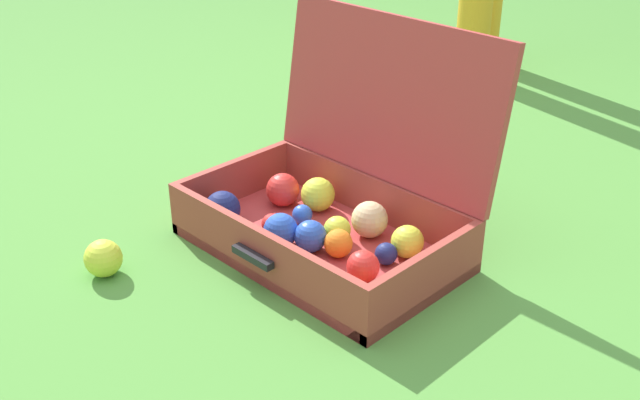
# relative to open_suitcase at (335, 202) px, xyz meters

# --- Properties ---
(ground_plane) EXTENTS (16.00, 16.00, 0.00)m
(ground_plane) POSITION_rel_open_suitcase_xyz_m (-0.03, -0.10, -0.10)
(ground_plane) COLOR #4C8C38
(open_suitcase) EXTENTS (0.61, 0.46, 0.49)m
(open_suitcase) POSITION_rel_open_suitcase_xyz_m (0.00, 0.00, 0.00)
(open_suitcase) COLOR #B23838
(open_suitcase) RESTS_ON ground
(stray_ball_on_grass) EXTENTS (0.08, 0.08, 0.08)m
(stray_ball_on_grass) POSITION_rel_open_suitcase_xyz_m (-0.25, -0.44, -0.06)
(stray_ball_on_grass) COLOR #CCDB38
(stray_ball_on_grass) RESTS_ON ground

